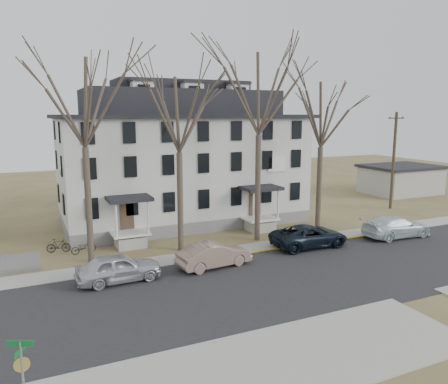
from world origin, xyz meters
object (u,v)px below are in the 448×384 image
tree_mid_right (322,110)px  car_navy (309,236)px  tree_mid_left (179,109)px  bicycle_left (84,248)px  tree_center (259,88)px  bicycle_right (59,246)px  car_white (396,227)px  car_tan (214,255)px  utility_pole_far (394,159)px  boarding_house (182,160)px  car_silver (119,268)px  tree_far_left (82,96)px  street_sign (22,370)px

tree_mid_right → car_navy: size_ratio=2.28×
tree_mid_left → bicycle_left: size_ratio=7.69×
tree_center → bicycle_right: bearing=168.3°
car_navy → tree_mid_right: bearing=-42.8°
car_white → bicycle_right: (-23.72, 6.66, -0.33)m
car_tan → bicycle_right: size_ratio=2.95×
bicycle_right → bicycle_left: bearing=-110.6°
utility_pole_far → car_white: bearing=-133.2°
tree_center → bicycle_left: size_ratio=8.88×
boarding_house → tree_mid_right: 12.51m
car_silver → car_white: car_white is taller
tree_center → bicycle_left: (-12.24, 1.88, -10.65)m
tree_far_left → tree_mid_left: bearing=0.0°
utility_pole_far → bicycle_left: 30.17m
tree_center → car_white: size_ratio=2.66×
tree_mid_left → car_navy: bearing=-20.1°
utility_pole_far → car_silver: utility_pole_far is taller
utility_pole_far → car_navy: utility_pole_far is taller
boarding_house → utility_pole_far: bearing=-10.9°
utility_pole_far → bicycle_right: size_ratio=6.02×
boarding_house → car_silver: boarding_house is taller
tree_mid_right → car_navy: 9.84m
car_tan → car_white: 15.26m
tree_far_left → street_sign: size_ratio=4.94×
tree_mid_left → tree_mid_right: 11.50m
tree_center → street_sign: (-15.91, -14.48, -9.26)m
car_white → tree_far_left: bearing=82.7°
bicycle_left → street_sign: 16.83m
car_silver → bicycle_right: car_silver is taller
tree_center → bicycle_left: 16.34m
tree_far_left → utility_pole_far: tree_far_left is taller
boarding_house → car_silver: 15.39m
tree_far_left → car_tan: 12.41m
utility_pole_far → tree_far_left: bearing=-171.9°
tree_far_left → utility_pole_far: (29.50, 4.20, -5.44)m
tree_mid_left → tree_mid_right: same height
tree_mid_left → tree_center: size_ratio=0.87×
utility_pole_far → car_white: utility_pole_far is taller
tree_far_left → bicycle_right: (-1.75, 2.85, -9.87)m
tree_mid_left → bicycle_right: tree_mid_left is taller
tree_far_left → car_white: tree_far_left is taller
boarding_house → bicycle_left: size_ratio=12.56×
tree_mid_left → tree_center: tree_center is taller
car_tan → street_sign: bearing=127.4°
tree_far_left → car_white: bearing=-9.8°
car_white → car_silver: bearing=93.4°
boarding_house → tree_center: 10.39m
tree_mid_right → car_white: tree_mid_right is taller
tree_mid_right → street_sign: bearing=-145.9°
boarding_house → tree_center: (3.00, -8.15, 5.71)m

